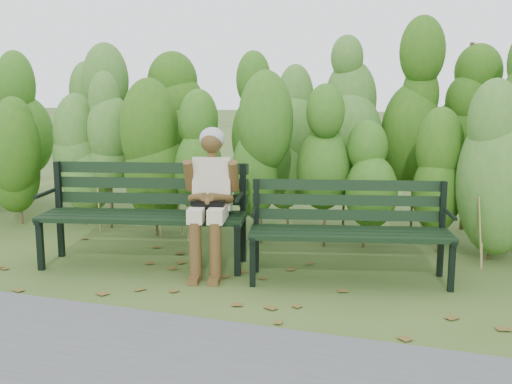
% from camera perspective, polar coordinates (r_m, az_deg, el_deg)
% --- Properties ---
extents(ground, '(80.00, 80.00, 0.00)m').
position_cam_1_polar(ground, '(5.39, -1.20, -8.50)').
color(ground, '#2F481B').
extents(hedge_band, '(11.04, 1.67, 2.42)m').
position_cam_1_polar(hedge_band, '(6.91, 4.02, 6.20)').
color(hedge_band, '#47381E').
rests_on(hedge_band, ground).
extents(leaf_litter, '(5.83, 2.21, 0.01)m').
position_cam_1_polar(leaf_litter, '(5.21, -0.34, -9.11)').
color(leaf_litter, brown).
rests_on(leaf_litter, ground).
extents(bench_left, '(2.05, 1.07, 0.98)m').
position_cam_1_polar(bench_left, '(5.90, -10.43, -1.24)').
color(bench_left, black).
rests_on(bench_left, ground).
extents(bench_right, '(1.84, 0.98, 0.88)m').
position_cam_1_polar(bench_right, '(5.40, 8.86, -2.86)').
color(bench_right, black).
rests_on(bench_right, ground).
extents(seated_woman, '(0.54, 0.80, 1.34)m').
position_cam_1_polar(seated_woman, '(5.54, -4.37, 0.17)').
color(seated_woman, '#C3BC96').
rests_on(seated_woman, ground).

